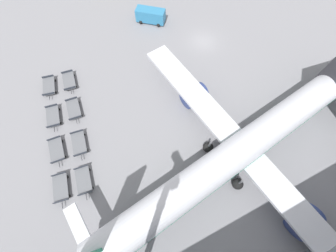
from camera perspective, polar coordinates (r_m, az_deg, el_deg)
ground_plane at (r=36.57m, az=9.73°, el=22.08°), size 500.00×500.00×0.00m
airplane at (r=24.76m, az=21.91°, el=-4.27°), size 35.94×44.23×13.87m
service_van at (r=39.02m, az=-4.87°, el=28.22°), size 4.41×4.84×2.20m
baggage_dolly_row_near_col_a at (r=34.12m, az=-30.09°, el=9.52°), size 3.95×2.17×0.92m
baggage_dolly_row_near_col_b at (r=31.07m, az=-29.24°, el=2.31°), size 3.94×2.04×0.92m
baggage_dolly_row_near_col_c at (r=28.76m, az=-28.48°, el=-5.87°), size 3.91×1.88×0.92m
baggage_dolly_row_near_col_d at (r=27.18m, az=-27.59°, el=-14.90°), size 3.94×2.08×0.92m
baggage_dolly_row_mid_a_col_a at (r=33.38m, az=-25.72°, el=11.18°), size 3.93×1.97×0.92m
baggage_dolly_row_mid_a_col_b at (r=30.39m, az=-24.63°, el=4.26°), size 3.92×1.91×0.92m
baggage_dolly_row_mid_a_col_c at (r=27.88m, az=-23.43°, el=-4.45°), size 3.93×1.98×0.92m
baggage_dolly_row_mid_a_col_d at (r=26.29m, az=-22.34°, el=-13.76°), size 3.93×1.99×0.92m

